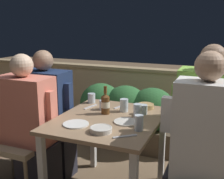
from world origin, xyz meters
TOP-DOWN VIEW (x-y plane):
  - parapet_wall at (0.00, 1.76)m, footprint 9.00×0.18m
  - dining_table at (0.00, 0.00)m, footprint 0.81×0.95m
  - planter_hedge at (-0.21, 1.02)m, footprint 1.17×0.47m
  - chair_left_near at (-0.87, -0.16)m, footprint 0.47×0.47m
  - person_coral_top at (-0.66, -0.16)m, footprint 0.52×0.26m
  - chair_left_far at (-0.89, 0.15)m, footprint 0.47×0.47m
  - person_navy_jumper at (-0.68, 0.15)m, footprint 0.52×0.26m
  - person_white_polo at (0.72, -0.17)m, footprint 0.48×0.26m
  - person_green_blouse at (0.72, 0.20)m, footprint 0.52×0.26m
  - beer_bottle at (-0.07, 0.09)m, footprint 0.07×0.07m
  - plate_0 at (-0.17, -0.24)m, footprint 0.20×0.20m
  - plate_1 at (0.17, -0.04)m, footprint 0.19×0.19m
  - bowl_0 at (0.21, 0.36)m, footprint 0.14×0.14m
  - bowl_1 at (0.07, -0.29)m, footprint 0.16×0.16m
  - glass_cup_0 at (-0.32, 0.34)m, footprint 0.07×0.07m
  - glass_cup_1 at (0.21, 0.10)m, footprint 0.07×0.07m
  - glass_cup_2 at (-0.13, 0.19)m, footprint 0.07×0.07m
  - glass_cup_3 at (0.23, 0.20)m, footprint 0.08×0.08m
  - glass_cup_4 at (0.06, 0.21)m, footprint 0.07×0.07m
  - glass_cup_5 at (0.30, -0.16)m, footprint 0.06×0.06m
  - fork_0 at (-0.02, 0.32)m, footprint 0.07×0.17m
  - fork_1 at (0.25, -0.31)m, footprint 0.14×0.12m
  - fork_2 at (-0.27, 0.21)m, footprint 0.06×0.17m

SIDE VIEW (x-z plane):
  - planter_hedge at x=-0.21m, z-range 0.04..0.79m
  - parapet_wall at x=0.00m, z-range 0.01..0.85m
  - chair_left_near at x=-0.87m, z-range 0.09..0.97m
  - chair_left_far at x=-0.89m, z-range 0.09..0.97m
  - person_coral_top at x=-0.66m, z-range 0.00..1.22m
  - person_navy_jumper at x=-0.68m, z-range 0.00..1.22m
  - dining_table at x=0.00m, z-range 0.26..0.98m
  - person_white_polo at x=0.72m, z-range 0.01..1.31m
  - person_green_blouse at x=0.72m, z-range 0.00..1.32m
  - fork_0 at x=-0.02m, z-range 0.72..0.73m
  - fork_1 at x=0.25m, z-range 0.72..0.73m
  - fork_2 at x=-0.27m, z-range 0.72..0.73m
  - plate_1 at x=0.17m, z-range 0.72..0.73m
  - plate_0 at x=-0.17m, z-range 0.72..0.73m
  - bowl_1 at x=0.07m, z-range 0.72..0.76m
  - bowl_0 at x=0.21m, z-range 0.72..0.76m
  - glass_cup_3 at x=0.23m, z-range 0.72..0.80m
  - glass_cup_2 at x=-0.13m, z-range 0.72..0.80m
  - glass_cup_0 at x=-0.32m, z-range 0.72..0.81m
  - glass_cup_4 at x=0.06m, z-range 0.72..0.83m
  - glass_cup_5 at x=0.30m, z-range 0.72..0.83m
  - glass_cup_1 at x=0.21m, z-range 0.72..0.83m
  - beer_bottle at x=-0.07m, z-range 0.69..0.93m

